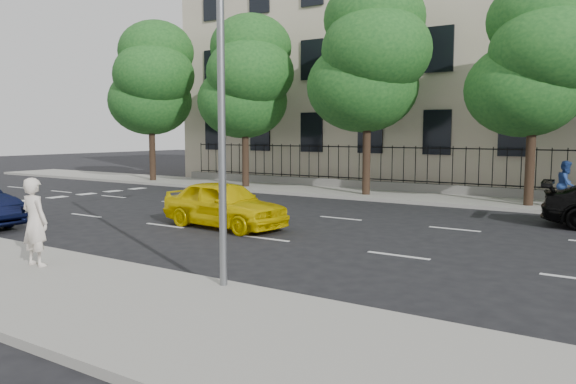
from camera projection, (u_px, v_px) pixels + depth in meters
name	position (u px, v px, depth m)	size (l,w,h in m)	color
ground	(206.00, 255.00, 13.81)	(120.00, 120.00, 0.00)	black
near_sidewalk	(62.00, 289.00, 10.49)	(60.00, 4.00, 0.15)	gray
far_sidewalk	(414.00, 197.00, 25.41)	(60.00, 4.00, 0.15)	gray
lane_markings	(307.00, 227.00, 17.75)	(49.60, 4.62, 0.01)	silver
crosswalk	(41.00, 199.00, 25.31)	(0.50, 12.10, 0.01)	silver
masonry_building	(475.00, 26.00, 31.88)	(34.60, 12.11, 18.50)	beige
iron_fence	(427.00, 182.00, 26.76)	(30.00, 0.50, 2.20)	slate
street_light	(239.00, 16.00, 10.43)	(0.25, 3.32, 8.05)	slate
tree_a	(153.00, 79.00, 33.00)	(5.71, 5.31, 9.39)	#382619
tree_b	(247.00, 77.00, 29.19)	(5.53, 5.12, 8.97)	#382619
tree_c	(370.00, 56.00, 25.29)	(5.89, 5.50, 9.80)	#382619
tree_d	(537.00, 58.00, 21.51)	(5.34, 4.94, 8.84)	#382619
yellow_taxi	(224.00, 204.00, 17.67)	(1.76, 4.37, 1.49)	#E9CC02
woman_near	(35.00, 222.00, 11.94)	(0.69, 0.45, 1.90)	silver
pedestrian_far	(566.00, 184.00, 21.33)	(0.86, 0.67, 1.78)	navy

